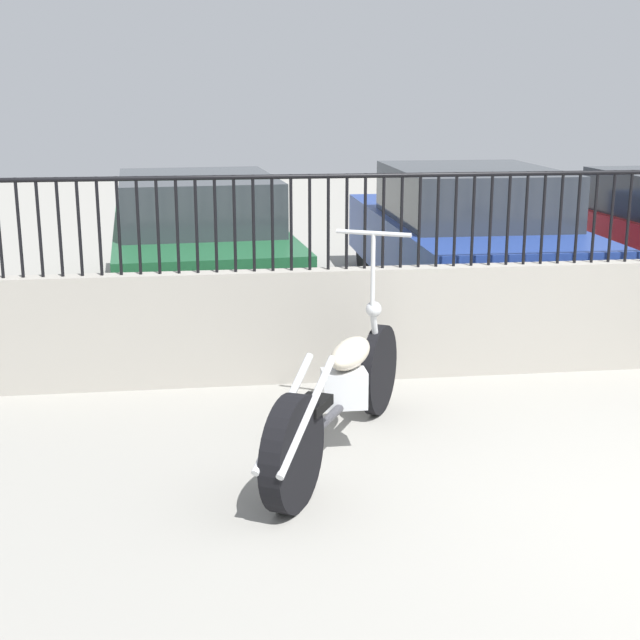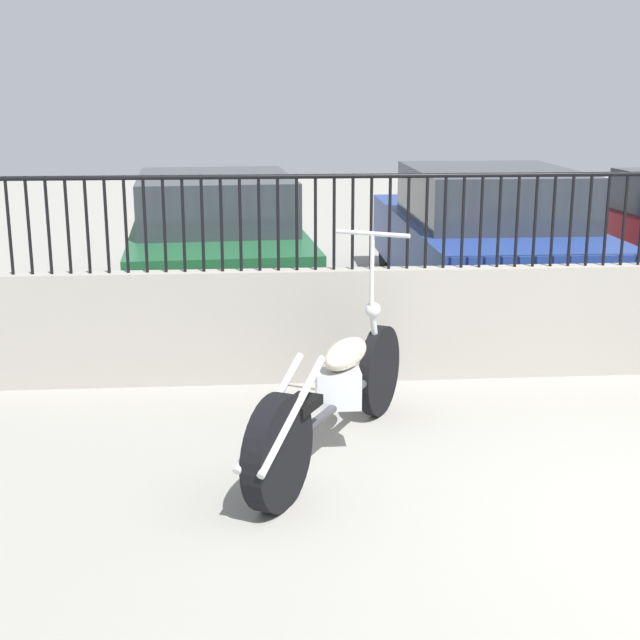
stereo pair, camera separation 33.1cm
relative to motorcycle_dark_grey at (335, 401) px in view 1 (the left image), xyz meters
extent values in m
cube|color=#9E998E|center=(1.99, 1.63, 0.05)|extent=(9.22, 0.18, 0.90)
cylinder|color=black|center=(-2.12, 1.63, 0.87)|extent=(0.02, 0.02, 0.74)
cylinder|color=black|center=(-1.97, 1.63, 0.87)|extent=(0.02, 0.02, 0.74)
cylinder|color=black|center=(-1.83, 1.63, 0.87)|extent=(0.02, 0.02, 0.74)
cylinder|color=black|center=(-1.68, 1.63, 0.87)|extent=(0.02, 0.02, 0.74)
cylinder|color=black|center=(-1.54, 1.63, 0.87)|extent=(0.02, 0.02, 0.74)
cylinder|color=black|center=(-1.40, 1.63, 0.87)|extent=(0.02, 0.02, 0.74)
cylinder|color=black|center=(-1.25, 1.63, 0.87)|extent=(0.02, 0.02, 0.74)
cylinder|color=black|center=(-1.11, 1.63, 0.87)|extent=(0.02, 0.02, 0.74)
cylinder|color=black|center=(-0.96, 1.63, 0.87)|extent=(0.02, 0.02, 0.74)
cylinder|color=black|center=(-0.82, 1.63, 0.87)|extent=(0.02, 0.02, 0.74)
cylinder|color=black|center=(-0.68, 1.63, 0.87)|extent=(0.02, 0.02, 0.74)
cylinder|color=black|center=(-0.53, 1.63, 0.87)|extent=(0.02, 0.02, 0.74)
cylinder|color=black|center=(-0.39, 1.63, 0.87)|extent=(0.02, 0.02, 0.74)
cylinder|color=black|center=(-0.24, 1.63, 0.87)|extent=(0.02, 0.02, 0.74)
cylinder|color=black|center=(-0.10, 1.63, 0.87)|extent=(0.02, 0.02, 0.74)
cylinder|color=black|center=(0.04, 1.63, 0.87)|extent=(0.02, 0.02, 0.74)
cylinder|color=black|center=(0.19, 1.63, 0.87)|extent=(0.02, 0.02, 0.74)
cylinder|color=black|center=(0.33, 1.63, 0.87)|extent=(0.02, 0.02, 0.74)
cylinder|color=black|center=(0.48, 1.63, 0.87)|extent=(0.02, 0.02, 0.74)
cylinder|color=black|center=(0.62, 1.63, 0.87)|extent=(0.02, 0.02, 0.74)
cylinder|color=black|center=(0.77, 1.63, 0.87)|extent=(0.02, 0.02, 0.74)
cylinder|color=black|center=(0.91, 1.63, 0.87)|extent=(0.02, 0.02, 0.74)
cylinder|color=black|center=(1.05, 1.63, 0.87)|extent=(0.02, 0.02, 0.74)
cylinder|color=black|center=(1.20, 1.63, 0.87)|extent=(0.02, 0.02, 0.74)
cylinder|color=black|center=(1.34, 1.63, 0.87)|extent=(0.02, 0.02, 0.74)
cylinder|color=black|center=(1.49, 1.63, 0.87)|extent=(0.02, 0.02, 0.74)
cylinder|color=black|center=(1.63, 1.63, 0.87)|extent=(0.02, 0.02, 0.74)
cylinder|color=black|center=(1.77, 1.63, 0.87)|extent=(0.02, 0.02, 0.74)
cylinder|color=black|center=(1.92, 1.63, 0.87)|extent=(0.02, 0.02, 0.74)
cylinder|color=black|center=(2.06, 1.63, 0.87)|extent=(0.02, 0.02, 0.74)
cylinder|color=black|center=(2.21, 1.63, 0.87)|extent=(0.02, 0.02, 0.74)
cylinder|color=black|center=(2.35, 1.63, 0.87)|extent=(0.02, 0.02, 0.74)
cylinder|color=black|center=(2.49, 1.63, 0.87)|extent=(0.02, 0.02, 0.74)
cylinder|color=black|center=(2.64, 1.63, 0.87)|extent=(0.02, 0.02, 0.74)
cylinder|color=black|center=(1.99, 1.63, 1.22)|extent=(9.22, 0.04, 0.04)
cylinder|color=black|center=(0.44, 0.81, -0.07)|extent=(0.38, 0.61, 0.65)
cylinder|color=black|center=(-0.33, -0.61, -0.07)|extent=(0.42, 0.64, 0.66)
cylinder|color=#38383D|center=(0.06, 0.10, -0.07)|extent=(0.76, 1.33, 0.06)
cube|color=silver|center=(0.08, 0.15, 0.03)|extent=(0.28, 0.18, 0.24)
ellipsoid|color=beige|center=(0.14, 0.25, 0.23)|extent=(0.43, 0.56, 0.18)
cube|color=black|center=(-0.19, -0.34, 0.11)|extent=(0.27, 0.32, 0.06)
cylinder|color=silver|center=(0.40, 0.73, 0.18)|extent=(0.14, 0.22, 0.51)
sphere|color=silver|center=(0.37, 0.68, 0.41)|extent=(0.11, 0.11, 0.11)
cylinder|color=silver|center=(0.35, 0.65, 0.68)|extent=(0.03, 0.03, 0.51)
cylinder|color=silver|center=(0.35, 0.65, 0.93)|extent=(0.47, 0.27, 0.03)
cylinder|color=silver|center=(-0.24, -0.60, 0.15)|extent=(0.42, 0.73, 0.46)
cylinder|color=silver|center=(-0.37, -0.53, 0.15)|extent=(0.42, 0.73, 0.46)
cylinder|color=black|center=(-1.73, 5.62, -0.08)|extent=(0.16, 0.65, 0.64)
cylinder|color=black|center=(-0.13, 5.74, -0.08)|extent=(0.16, 0.65, 0.64)
cylinder|color=black|center=(-1.53, 2.95, -0.08)|extent=(0.16, 0.65, 0.64)
cylinder|color=black|center=(0.07, 3.07, -0.08)|extent=(0.16, 0.65, 0.64)
cube|color=#1E5933|center=(-0.83, 4.34, 0.17)|extent=(2.03, 4.43, 0.65)
cube|color=#2D3338|center=(-0.81, 4.13, 0.75)|extent=(1.69, 2.18, 0.52)
cylinder|color=black|center=(1.23, 5.68, -0.08)|extent=(0.12, 0.64, 0.64)
cylinder|color=black|center=(2.94, 5.67, -0.08)|extent=(0.12, 0.64, 0.64)
cylinder|color=black|center=(1.21, 2.84, -0.08)|extent=(0.12, 0.64, 0.64)
cylinder|color=black|center=(2.91, 2.83, -0.08)|extent=(0.12, 0.64, 0.64)
cube|color=navy|center=(2.07, 4.25, 0.18)|extent=(1.85, 4.60, 0.67)
cube|color=#2D3338|center=(2.07, 4.02, 0.79)|extent=(1.65, 2.21, 0.55)
cylinder|color=black|center=(3.91, 6.04, -0.08)|extent=(0.14, 0.64, 0.64)
camera|label=1|loc=(-0.79, -5.13, 1.86)|focal=50.00mm
camera|label=2|loc=(-0.46, -5.17, 1.86)|focal=50.00mm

